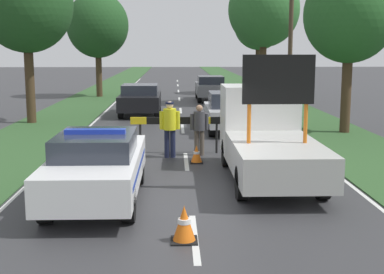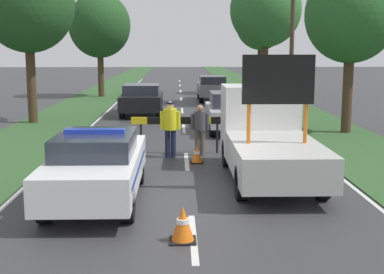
{
  "view_description": "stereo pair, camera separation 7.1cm",
  "coord_description": "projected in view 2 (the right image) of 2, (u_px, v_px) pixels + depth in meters",
  "views": [
    {
      "loc": [
        -0.35,
        -11.45,
        3.3
      ],
      "look_at": [
        0.09,
        1.61,
        1.1
      ],
      "focal_mm": 50.0,
      "sensor_mm": 36.0,
      "label": 1
    },
    {
      "loc": [
        -0.28,
        -11.45,
        3.3
      ],
      "look_at": [
        0.09,
        1.61,
        1.1
      ],
      "focal_mm": 50.0,
      "sensor_mm": 36.0,
      "label": 2
    }
  ],
  "objects": [
    {
      "name": "roadside_tree_near_left",
      "position": [
        351.0,
        15.0,
        20.07
      ],
      "size": [
        3.47,
        3.47,
        6.33
      ],
      "color": "#42301E",
      "rests_on": "ground"
    },
    {
      "name": "work_truck",
      "position": [
        267.0,
        137.0,
        13.59
      ],
      "size": [
        2.02,
        5.28,
        3.14
      ],
      "rotation": [
        0.0,
        0.0,
        3.16
      ],
      "color": "white",
      "rests_on": "ground"
    },
    {
      "name": "queued_car_suv_grey",
      "position": [
        212.0,
        88.0,
        33.39
      ],
      "size": [
        1.75,
        4.47,
        1.53
      ],
      "rotation": [
        0.0,
        0.0,
        3.14
      ],
      "color": "slate",
      "rests_on": "ground"
    },
    {
      "name": "traffic_cone_near_police",
      "position": [
        197.0,
        154.0,
        15.39
      ],
      "size": [
        0.37,
        0.37,
        0.52
      ],
      "color": "black",
      "rests_on": "ground"
    },
    {
      "name": "pedestrian_civilian",
      "position": [
        200.0,
        126.0,
        16.36
      ],
      "size": [
        0.56,
        0.36,
        1.57
      ],
      "rotation": [
        0.0,
        0.0,
        -0.28
      ],
      "color": "brown",
      "rests_on": "ground"
    },
    {
      "name": "roadside_tree_far_left",
      "position": [
        100.0,
        26.0,
        35.22
      ],
      "size": [
        4.07,
        4.07,
        6.87
      ],
      "color": "#42301E",
      "rests_on": "ground"
    },
    {
      "name": "police_car",
      "position": [
        97.0,
        165.0,
        11.5
      ],
      "size": [
        1.82,
        4.83,
        1.6
      ],
      "rotation": [
        0.0,
        0.0,
        0.02
      ],
      "color": "white",
      "rests_on": "ground"
    },
    {
      "name": "utility_pole",
      "position": [
        292.0,
        35.0,
        24.14
      ],
      "size": [
        1.2,
        0.2,
        7.49
      ],
      "color": "#473828",
      "rests_on": "ground"
    },
    {
      "name": "police_officer",
      "position": [
        170.0,
        124.0,
        16.02
      ],
      "size": [
        0.61,
        0.39,
        1.71
      ],
      "rotation": [
        0.0,
        0.0,
        2.65
      ],
      "color": "#191E38",
      "rests_on": "ground"
    },
    {
      "name": "traffic_cone_near_truck",
      "position": [
        183.0,
        224.0,
        9.14
      ],
      "size": [
        0.46,
        0.46,
        0.64
      ],
      "color": "black",
      "rests_on": "ground"
    },
    {
      "name": "roadside_tree_mid_left",
      "position": [
        261.0,
        24.0,
        37.39
      ],
      "size": [
        3.53,
        3.53,
        6.82
      ],
      "color": "#42301E",
      "rests_on": "ground"
    },
    {
      "name": "grass_verge_left",
      "position": [
        85.0,
        104.0,
        31.39
      ],
      "size": [
        3.32,
        120.0,
        0.03
      ],
      "color": "#2D5128",
      "rests_on": "ground"
    },
    {
      "name": "grass_verge_right",
      "position": [
        277.0,
        103.0,
        31.71
      ],
      "size": [
        3.32,
        120.0,
        0.03
      ],
      "color": "#2D5128",
      "rests_on": "ground"
    },
    {
      "name": "ground_plane",
      "position": [
        190.0,
        198.0,
        11.84
      ],
      "size": [
        160.0,
        160.0,
        0.0
      ],
      "primitive_type": "plane",
      "color": "#333335"
    },
    {
      "name": "roadside_tree_near_right",
      "position": [
        28.0,
        4.0,
        22.7
      ],
      "size": [
        3.98,
        3.98,
        7.23
      ],
      "color": "#42301E",
      "rests_on": "ground"
    },
    {
      "name": "lane_markings",
      "position": [
        183.0,
        116.0,
        26.03
      ],
      "size": [
        7.93,
        62.16,
        0.01
      ],
      "color": "silver",
      "rests_on": "ground"
    },
    {
      "name": "traffic_cone_centre_front",
      "position": [
        108.0,
        151.0,
        15.68
      ],
      "size": [
        0.44,
        0.44,
        0.61
      ],
      "color": "black",
      "rests_on": "ground"
    },
    {
      "name": "queued_car_sedan_black",
      "position": [
        142.0,
        99.0,
        26.28
      ],
      "size": [
        1.94,
        4.28,
        1.51
      ],
      "rotation": [
        0.0,
        0.0,
        3.14
      ],
      "color": "black",
      "rests_on": "ground"
    },
    {
      "name": "road_barrier",
      "position": [
        179.0,
        123.0,
        16.69
      ],
      "size": [
        2.99,
        0.08,
        1.15
      ],
      "rotation": [
        0.0,
        0.0,
        -0.11
      ],
      "color": "black",
      "rests_on": "ground"
    },
    {
      "name": "queued_car_sedan_silver",
      "position": [
        232.0,
        111.0,
        21.08
      ],
      "size": [
        1.94,
        4.03,
        1.57
      ],
      "rotation": [
        0.0,
        0.0,
        3.14
      ],
      "color": "#B2B2B7",
      "rests_on": "ground"
    },
    {
      "name": "roadside_tree_mid_right",
      "position": [
        266.0,
        10.0,
        30.23
      ],
      "size": [
        4.04,
        4.04,
        7.54
      ],
      "color": "#42301E",
      "rests_on": "ground"
    }
  ]
}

